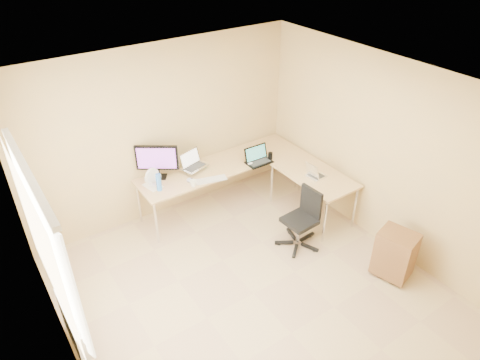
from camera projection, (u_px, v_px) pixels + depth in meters
floor at (254, 294)px, 5.43m from camera, size 4.50×4.50×0.00m
ceiling at (258, 96)px, 4.03m from camera, size 4.50×4.50×0.00m
wall_back at (163, 133)px, 6.29m from camera, size 4.50×0.00×4.50m
wall_left at (57, 292)px, 3.73m from camera, size 0.00×4.50×4.50m
wall_right at (385, 156)px, 5.73m from camera, size 0.00×4.50×4.50m
desk_main at (222, 184)px, 6.86m from camera, size 2.65×0.70×0.73m
desk_return at (312, 194)px, 6.63m from camera, size 0.70×1.30×0.73m
monitor at (157, 162)px, 6.21m from camera, size 0.61×0.51×0.52m
book_stack at (195, 164)px, 6.62m from camera, size 0.22×0.30×0.05m
laptop_center at (194, 160)px, 6.42m from camera, size 0.44×0.38×0.24m
laptop_black at (259, 156)px, 6.64m from camera, size 0.40×0.30×0.25m
keyboard at (210, 180)px, 6.27m from camera, size 0.50×0.26×0.02m
mouse at (250, 164)px, 6.65m from camera, size 0.10×0.08×0.03m
mug at (193, 184)px, 6.12m from camera, size 0.11×0.11×0.10m
cd_stack at (190, 180)px, 6.25m from camera, size 0.12×0.12×0.03m
water_bottle at (159, 182)px, 6.00m from camera, size 0.10×0.10×0.26m
papers at (153, 186)px, 6.16m from camera, size 0.24×0.31×0.01m
white_box at (153, 178)px, 6.27m from camera, size 0.24×0.21×0.07m
desk_fan at (151, 177)px, 6.10m from camera, size 0.26×0.26×0.27m
black_cup at (270, 156)px, 6.77m from camera, size 0.09×0.09×0.11m
laptop_return at (317, 170)px, 6.32m from camera, size 0.32×0.26×0.20m
office_chair at (300, 216)px, 5.95m from camera, size 0.55×0.55×0.87m
cabinet at (395, 254)px, 5.52m from camera, size 0.47×0.53×0.63m
radiator at (74, 330)px, 4.55m from camera, size 0.09×0.80×0.55m
window at (44, 242)px, 3.89m from camera, size 0.10×1.80×1.40m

